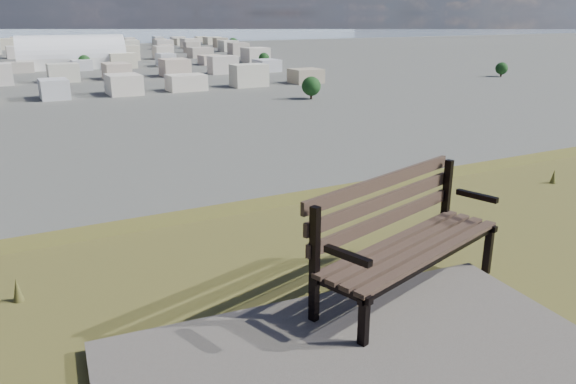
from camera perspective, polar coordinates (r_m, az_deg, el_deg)
park_bench at (r=4.31m, az=11.57°, el=-4.04°), size 1.85×1.06×0.93m
arena at (r=315.58m, az=-21.08°, el=12.57°), size 53.34×26.01×21.84m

